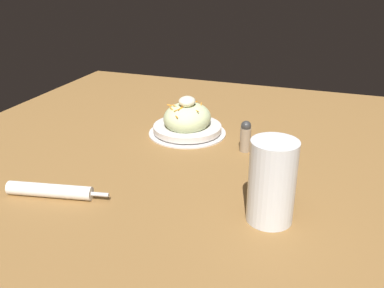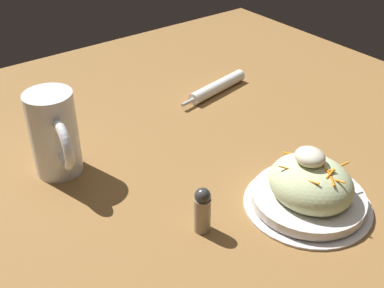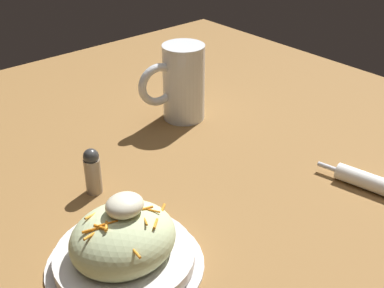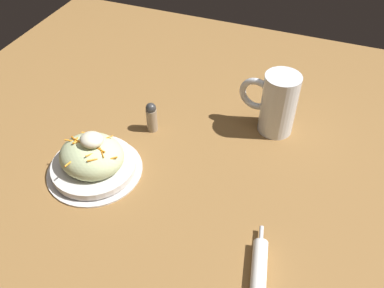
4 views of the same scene
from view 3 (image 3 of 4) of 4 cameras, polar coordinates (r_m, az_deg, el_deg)
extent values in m
plane|color=olive|center=(0.85, -2.26, -5.60)|extent=(1.43, 1.43, 0.00)
cylinder|color=silver|center=(0.72, -7.46, -13.04)|extent=(0.22, 0.22, 0.01)
cylinder|color=silver|center=(0.71, -7.52, -12.30)|extent=(0.19, 0.19, 0.02)
ellipsoid|color=beige|center=(0.69, -7.69, -10.43)|extent=(0.15, 0.13, 0.08)
cylinder|color=orange|center=(0.66, -5.22, -8.57)|extent=(0.01, 0.02, 0.01)
cylinder|color=orange|center=(0.70, -7.89, -6.19)|extent=(0.02, 0.02, 0.01)
cylinder|color=orange|center=(0.65, -11.13, -9.90)|extent=(0.03, 0.01, 0.01)
cylinder|color=orange|center=(0.68, -11.27, -7.90)|extent=(0.02, 0.01, 0.01)
cylinder|color=orange|center=(0.65, -10.15, -9.15)|extent=(0.01, 0.02, 0.01)
cylinder|color=orange|center=(0.68, -4.67, -7.35)|extent=(0.02, 0.02, 0.01)
cylinder|color=orange|center=(0.68, -8.29, -7.09)|extent=(0.03, 0.01, 0.00)
cylinder|color=orange|center=(0.63, -6.43, -11.79)|extent=(0.01, 0.03, 0.01)
cylinder|color=orange|center=(0.66, -11.06, -9.38)|extent=(0.02, 0.02, 0.01)
cylinder|color=orange|center=(0.65, -9.42, -8.74)|extent=(0.03, 0.01, 0.00)
cylinder|color=orange|center=(0.66, -4.08, -8.86)|extent=(0.02, 0.02, 0.01)
cylinder|color=orange|center=(0.65, -9.55, -9.02)|extent=(0.01, 0.02, 0.01)
cylinder|color=orange|center=(0.70, -3.30, -7.28)|extent=(0.02, 0.02, 0.01)
cylinder|color=orange|center=(0.68, -5.33, -7.22)|extent=(0.02, 0.01, 0.01)
ellipsoid|color=#EFEACC|center=(0.66, -7.53, -6.79)|extent=(0.05, 0.05, 0.03)
cylinder|color=white|center=(1.05, -0.93, 6.88)|extent=(0.09, 0.09, 0.16)
cylinder|color=gold|center=(1.07, -0.91, 4.77)|extent=(0.08, 0.08, 0.07)
cylinder|color=white|center=(1.05, -0.93, 6.75)|extent=(0.08, 0.08, 0.01)
torus|color=white|center=(1.02, -3.78, 6.61)|extent=(0.09, 0.03, 0.09)
cylinder|color=silver|center=(0.92, 14.91, -2.49)|extent=(0.02, 0.04, 0.01)
cylinder|color=gray|center=(0.85, -10.97, -3.51)|extent=(0.03, 0.03, 0.06)
sphere|color=#333333|center=(0.83, -11.21, -1.36)|extent=(0.03, 0.03, 0.03)
camera|label=1|loc=(1.54, 18.56, 26.82)|focal=39.35mm
camera|label=2|loc=(1.00, -53.16, 22.18)|focal=45.98mm
camera|label=4|loc=(0.73, 65.11, 30.49)|focal=38.18mm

